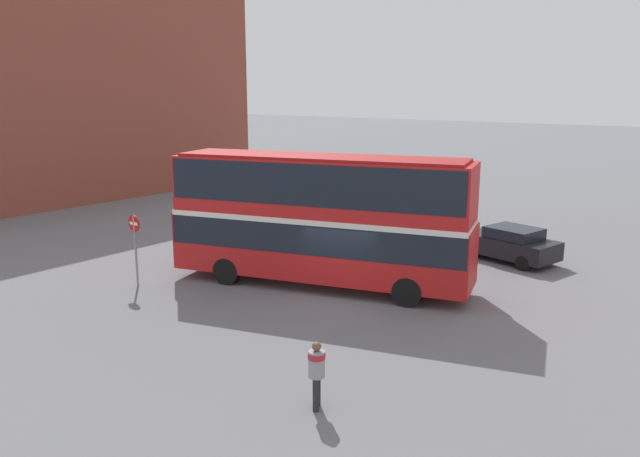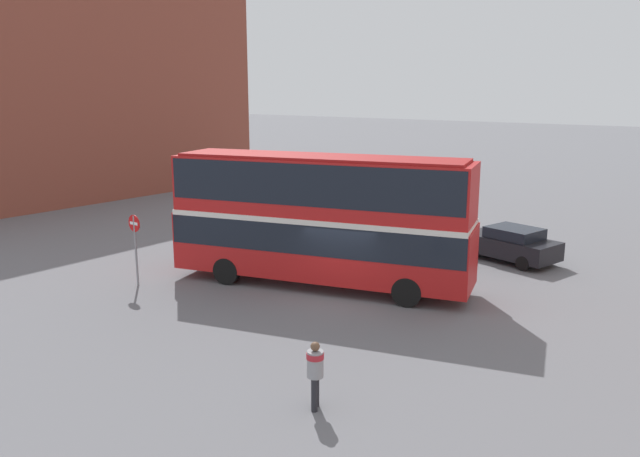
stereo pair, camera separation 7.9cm
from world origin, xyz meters
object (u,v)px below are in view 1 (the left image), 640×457
double_decker_bus (320,213)px  parked_car_kerb_near (329,190)px  pedestrian_foreground (317,368)px  no_entry_sign (135,239)px  parked_car_kerb_far (511,244)px

double_decker_bus → parked_car_kerb_near: double_decker_bus is taller
double_decker_bus → pedestrian_foreground: (5.59, -7.39, -1.79)m
pedestrian_foreground → double_decker_bus: bearing=-82.0°
double_decker_bus → no_entry_sign: (-5.39, -4.22, -0.97)m
double_decker_bus → pedestrian_foreground: 9.44m
double_decker_bus → parked_car_kerb_near: (-10.66, 14.79, -2.03)m
double_decker_bus → pedestrian_foreground: size_ratio=6.96×
parked_car_kerb_far → no_entry_sign: (-9.74, -11.95, 1.07)m
pedestrian_foreground → no_entry_sign: bearing=-45.3°
no_entry_sign → double_decker_bus: bearing=38.1°
pedestrian_foreground → no_entry_sign: 11.46m
pedestrian_foreground → no_entry_sign: size_ratio=0.60×
parked_car_kerb_near → parked_car_kerb_far: size_ratio=1.17×
no_entry_sign → parked_car_kerb_far: bearing=50.8°
parked_car_kerb_near → pedestrian_foreground: bearing=111.3°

